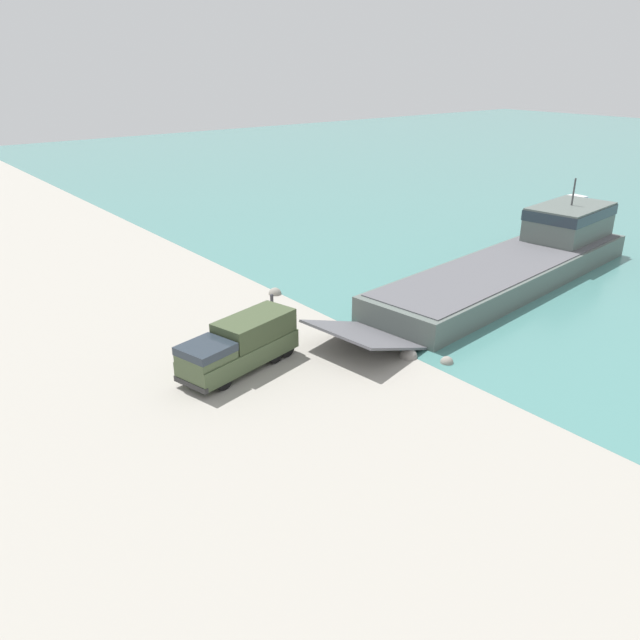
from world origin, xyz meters
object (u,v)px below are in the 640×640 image
(moored_boat_b, at_px, (579,205))
(cargo_crate, at_px, (207,346))
(military_truck, at_px, (240,345))
(mooring_bollard, at_px, (272,299))
(landing_craft, at_px, (526,257))
(soldier_on_ramp, at_px, (233,333))

(moored_boat_b, xyz_separation_m, cargo_crate, (7.69, -55.76, -0.21))
(military_truck, height_order, mooring_bollard, military_truck)
(landing_craft, bearing_deg, soldier_on_ramp, -102.93)
(cargo_crate, bearing_deg, mooring_bollard, 117.84)
(landing_craft, bearing_deg, moored_boat_b, 105.75)
(landing_craft, height_order, moored_boat_b, landing_craft)
(landing_craft, distance_m, moored_boat_b, 29.82)
(military_truck, relative_size, moored_boat_b, 1.17)
(military_truck, height_order, moored_boat_b, military_truck)
(military_truck, bearing_deg, landing_craft, 166.01)
(military_truck, height_order, soldier_on_ramp, military_truck)
(soldier_on_ramp, relative_size, mooring_bollard, 2.04)
(moored_boat_b, bearing_deg, cargo_crate, 14.75)
(military_truck, xyz_separation_m, mooring_bollard, (-7.51, 7.34, -1.08))
(moored_boat_b, bearing_deg, soldier_on_ramp, 15.65)
(moored_boat_b, bearing_deg, military_truck, 18.26)
(landing_craft, distance_m, soldier_on_ramp, 26.80)
(cargo_crate, bearing_deg, moored_boat_b, 97.85)
(mooring_bollard, distance_m, cargo_crate, 8.69)
(landing_craft, xyz_separation_m, military_truck, (-0.18, -27.85, -0.18))
(landing_craft, xyz_separation_m, soldier_on_ramp, (-2.97, -26.63, -0.72))
(landing_craft, xyz_separation_m, mooring_bollard, (-7.69, -20.51, -1.26))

